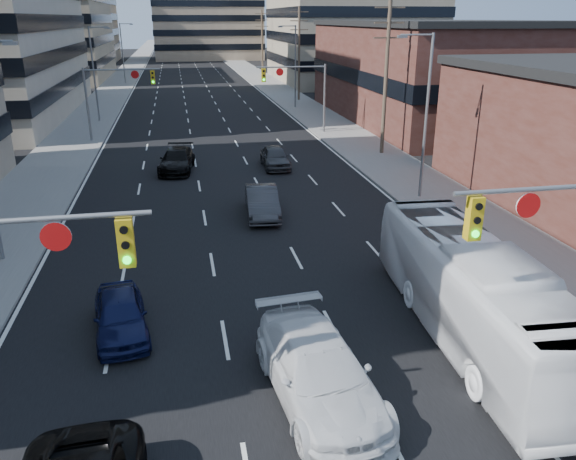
% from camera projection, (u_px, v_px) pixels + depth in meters
% --- Properties ---
extents(road_surface, '(18.00, 300.00, 0.02)m').
position_uv_depth(road_surface, '(187.00, 64.00, 126.69)').
color(road_surface, black).
rests_on(road_surface, ground).
extents(sidewalk_left, '(5.00, 300.00, 0.15)m').
position_uv_depth(sidewalk_left, '(134.00, 64.00, 124.61)').
color(sidewalk_left, slate).
rests_on(sidewalk_left, ground).
extents(sidewalk_right, '(5.00, 300.00, 0.15)m').
position_uv_depth(sidewalk_right, '(237.00, 63.00, 128.74)').
color(sidewalk_right, slate).
rests_on(sidewalk_right, ground).
extents(office_left_far, '(20.00, 30.00, 16.00)m').
position_uv_depth(office_left_far, '(40.00, 29.00, 92.02)').
color(office_left_far, gray).
rests_on(office_left_far, ground).
extents(storefront_right_mid, '(20.00, 30.00, 9.00)m').
position_uv_depth(storefront_right_mid, '(448.00, 74.00, 55.99)').
color(storefront_right_mid, '#472119').
rests_on(storefront_right_mid, ground).
extents(office_right_far, '(22.00, 28.00, 14.00)m').
position_uv_depth(office_right_far, '(348.00, 36.00, 90.16)').
color(office_right_far, gray).
rests_on(office_right_far, ground).
extents(bg_block_left, '(24.00, 24.00, 20.00)m').
position_uv_depth(bg_block_left, '(58.00, 17.00, 127.31)').
color(bg_block_left, '#ADA089').
rests_on(bg_block_left, ground).
extents(bg_block_right, '(22.00, 22.00, 12.00)m').
position_uv_depth(bg_block_right, '(324.00, 35.00, 130.32)').
color(bg_block_right, gray).
rests_on(bg_block_right, ground).
extents(signal_far_left, '(6.09, 0.33, 6.00)m').
position_uv_depth(signal_far_left, '(115.00, 89.00, 45.78)').
color(signal_far_left, slate).
rests_on(signal_far_left, ground).
extents(signal_far_right, '(6.09, 0.33, 6.00)m').
position_uv_depth(signal_far_right, '(299.00, 85.00, 48.53)').
color(signal_far_right, slate).
rests_on(signal_far_right, ground).
extents(utility_pole_block, '(2.20, 0.28, 11.00)m').
position_uv_depth(utility_pole_block, '(386.00, 76.00, 40.57)').
color(utility_pole_block, '#4C3D2D').
rests_on(utility_pole_block, ground).
extents(utility_pole_midblock, '(2.20, 0.28, 11.00)m').
position_uv_depth(utility_pole_midblock, '(299.00, 53.00, 68.10)').
color(utility_pole_midblock, '#4C3D2D').
rests_on(utility_pole_midblock, ground).
extents(utility_pole_distant, '(2.20, 0.28, 11.00)m').
position_uv_depth(utility_pole_distant, '(262.00, 43.00, 95.64)').
color(utility_pole_distant, '#4C3D2D').
rests_on(utility_pole_distant, ground).
extents(streetlight_left_mid, '(2.03, 0.22, 9.00)m').
position_uv_depth(streetlight_left_mid, '(95.00, 69.00, 54.21)').
color(streetlight_left_mid, slate).
rests_on(streetlight_left_mid, ground).
extents(streetlight_left_far, '(2.03, 0.22, 9.00)m').
position_uv_depth(streetlight_left_far, '(123.00, 50.00, 86.34)').
color(streetlight_left_far, slate).
rests_on(streetlight_left_far, ground).
extents(streetlight_right_near, '(2.03, 0.22, 9.00)m').
position_uv_depth(streetlight_right_near, '(424.00, 110.00, 30.39)').
color(streetlight_right_near, slate).
rests_on(streetlight_right_near, ground).
extents(streetlight_right_far, '(2.03, 0.22, 9.00)m').
position_uv_depth(streetlight_right_far, '(294.00, 63.00, 62.52)').
color(streetlight_right_far, slate).
rests_on(streetlight_right_far, ground).
extents(white_van, '(3.01, 6.23, 1.75)m').
position_uv_depth(white_van, '(319.00, 371.00, 14.97)').
color(white_van, silver).
rests_on(white_van, ground).
extents(transit_bus, '(3.35, 11.62, 3.20)m').
position_uv_depth(transit_bus, '(474.00, 293.00, 17.68)').
color(transit_bus, white).
rests_on(transit_bus, ground).
extents(sedan_blue, '(2.16, 4.23, 1.38)m').
position_uv_depth(sedan_blue, '(120.00, 315.00, 18.20)').
color(sedan_blue, '#0D1237').
rests_on(sedan_blue, ground).
extents(sedan_grey_center, '(1.93, 4.70, 1.51)m').
position_uv_depth(sedan_grey_center, '(262.00, 202.00, 29.15)').
color(sedan_grey_center, '#323234').
rests_on(sedan_grey_center, ground).
extents(sedan_black_far, '(2.76, 5.36, 1.49)m').
position_uv_depth(sedan_black_far, '(177.00, 160.00, 37.77)').
color(sedan_black_far, black).
rests_on(sedan_black_far, ground).
extents(sedan_grey_right, '(1.82, 4.37, 1.48)m').
position_uv_depth(sedan_grey_right, '(275.00, 157.00, 38.66)').
color(sedan_grey_right, '#37383A').
rests_on(sedan_grey_right, ground).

